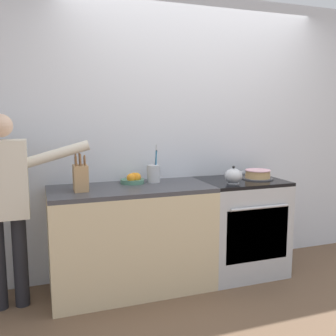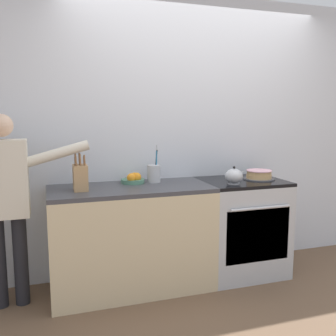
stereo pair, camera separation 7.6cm
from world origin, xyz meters
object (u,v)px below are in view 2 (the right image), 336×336
object	(u,v)px
stove_range	(241,227)
utensil_crock	(154,173)
tea_kettle	(234,176)
person_baker	(7,195)
fruit_bowl	(133,179)
layer_cake	(259,175)
knife_block	(80,177)

from	to	relation	value
stove_range	utensil_crock	xyz separation A→B (m)	(-0.81, 0.15, 0.53)
tea_kettle	person_baker	world-z (taller)	person_baker
stove_range	fruit_bowl	bearing A→B (deg)	171.45
layer_cake	fruit_bowl	distance (m)	1.18
fruit_bowl	person_baker	bearing A→B (deg)	-171.31
layer_cake	knife_block	world-z (taller)	knife_block
utensil_crock	fruit_bowl	size ratio (longest dim) A/B	1.62
utensil_crock	layer_cake	bearing A→B (deg)	-9.61
layer_cake	fruit_bowl	bearing A→B (deg)	172.12
utensil_crock	fruit_bowl	distance (m)	0.20
utensil_crock	fruit_bowl	xyz separation A→B (m)	(-0.19, -0.00, -0.04)
person_baker	tea_kettle	bearing A→B (deg)	-14.61
stove_range	fruit_bowl	world-z (taller)	fruit_bowl
layer_cake	tea_kettle	bearing A→B (deg)	-158.86
fruit_bowl	person_baker	xyz separation A→B (m)	(-1.02, -0.16, -0.04)
utensil_crock	person_baker	xyz separation A→B (m)	(-1.21, -0.16, -0.09)
person_baker	fruit_bowl	bearing A→B (deg)	-1.85
layer_cake	fruit_bowl	size ratio (longest dim) A/B	1.38
stove_range	knife_block	distance (m)	1.57
utensil_crock	person_baker	world-z (taller)	person_baker
layer_cake	utensil_crock	size ratio (longest dim) A/B	0.85
layer_cake	knife_block	bearing A→B (deg)	-179.74
layer_cake	stove_range	bearing A→B (deg)	176.13
layer_cake	utensil_crock	distance (m)	0.99
utensil_crock	stove_range	bearing A→B (deg)	-10.79
layer_cake	person_baker	world-z (taller)	person_baker
knife_block	utensil_crock	size ratio (longest dim) A/B	0.89
knife_block	person_baker	size ratio (longest dim) A/B	0.20
fruit_bowl	person_baker	distance (m)	1.03
tea_kettle	stove_range	bearing A→B (deg)	40.87
layer_cake	person_baker	size ratio (longest dim) A/B	0.19
tea_kettle	fruit_bowl	world-z (taller)	tea_kettle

